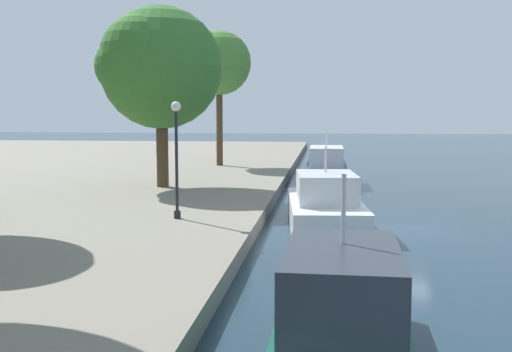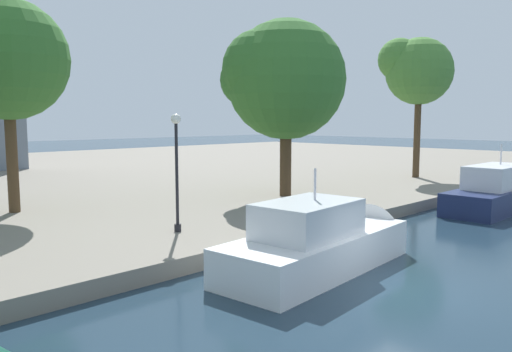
{
  "view_description": "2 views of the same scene",
  "coord_description": "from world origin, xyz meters",
  "px_view_note": "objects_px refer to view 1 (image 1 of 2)",
  "views": [
    {
      "loc": [
        -24.98,
        2.97,
        4.73
      ],
      "look_at": [
        3.09,
        6.16,
        1.78
      ],
      "focal_mm": 43.25,
      "sensor_mm": 36.0,
      "label": 1
    },
    {
      "loc": [
        -13.23,
        -7.01,
        4.91
      ],
      "look_at": [
        0.76,
        6.95,
        2.7
      ],
      "focal_mm": 35.46,
      "sensor_mm": 36.0,
      "label": 2
    }
  ],
  "objects_px": {
    "lamp_post": "(176,149)",
    "tree_3": "(155,66)",
    "tree_1": "(216,60)",
    "motor_yacht_0": "(342,336)",
    "motor_yacht_1": "(323,211)",
    "motor_yacht_2": "(326,172)"
  },
  "relations": [
    {
      "from": "lamp_post",
      "to": "tree_1",
      "type": "xyz_separation_m",
      "value": [
        23.73,
        2.67,
        5.38
      ]
    },
    {
      "from": "motor_yacht_0",
      "to": "tree_1",
      "type": "relative_size",
      "value": 0.82
    },
    {
      "from": "tree_3",
      "to": "motor_yacht_0",
      "type": "bearing_deg",
      "value": -156.32
    },
    {
      "from": "tree_1",
      "to": "tree_3",
      "type": "height_order",
      "value": "tree_1"
    },
    {
      "from": "motor_yacht_2",
      "to": "motor_yacht_1",
      "type": "bearing_deg",
      "value": 179.9
    },
    {
      "from": "motor_yacht_2",
      "to": "tree_3",
      "type": "bearing_deg",
      "value": 133.31
    },
    {
      "from": "tree_3",
      "to": "motor_yacht_1",
      "type": "bearing_deg",
      "value": -129.57
    },
    {
      "from": "tree_3",
      "to": "lamp_post",
      "type": "bearing_deg",
      "value": -159.96
    },
    {
      "from": "tree_1",
      "to": "motor_yacht_0",
      "type": "bearing_deg",
      "value": -166.36
    },
    {
      "from": "tree_1",
      "to": "tree_3",
      "type": "distance_m",
      "value": 14.27
    },
    {
      "from": "motor_yacht_1",
      "to": "motor_yacht_2",
      "type": "xyz_separation_m",
      "value": [
        16.19,
        -0.12,
        0.04
      ]
    },
    {
      "from": "motor_yacht_0",
      "to": "motor_yacht_1",
      "type": "relative_size",
      "value": 0.96
    },
    {
      "from": "motor_yacht_2",
      "to": "lamp_post",
      "type": "xyz_separation_m",
      "value": [
        -18.2,
        5.78,
        2.59
      ]
    },
    {
      "from": "motor_yacht_2",
      "to": "tree_1",
      "type": "xyz_separation_m",
      "value": [
        5.53,
        8.44,
        7.97
      ]
    },
    {
      "from": "motor_yacht_1",
      "to": "tree_1",
      "type": "distance_m",
      "value": 24.61
    },
    {
      "from": "motor_yacht_0",
      "to": "motor_yacht_1",
      "type": "height_order",
      "value": "motor_yacht_0"
    },
    {
      "from": "motor_yacht_2",
      "to": "lamp_post",
      "type": "height_order",
      "value": "lamp_post"
    },
    {
      "from": "tree_1",
      "to": "tree_3",
      "type": "relative_size",
      "value": 1.05
    },
    {
      "from": "lamp_post",
      "to": "tree_3",
      "type": "distance_m",
      "value": 10.91
    },
    {
      "from": "motor_yacht_0",
      "to": "tree_3",
      "type": "relative_size",
      "value": 0.86
    },
    {
      "from": "motor_yacht_1",
      "to": "tree_1",
      "type": "xyz_separation_m",
      "value": [
        21.73,
        8.32,
        8.01
      ]
    },
    {
      "from": "lamp_post",
      "to": "tree_1",
      "type": "bearing_deg",
      "value": 6.41
    }
  ]
}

